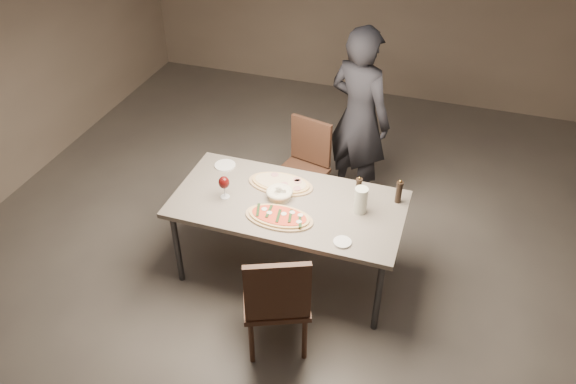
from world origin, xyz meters
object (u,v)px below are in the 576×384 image
(zucchini_pizza, at_px, (279,217))
(chair_near, at_px, (277,298))
(pepper_mill_left, at_px, (399,192))
(diner, at_px, (359,118))
(dining_table, at_px, (288,208))
(bread_basket, at_px, (279,193))
(chair_far, at_px, (305,162))
(ham_pizza, at_px, (281,183))
(carafe, at_px, (361,200))

(zucchini_pizza, bearing_deg, chair_near, -61.35)
(pepper_mill_left, bearing_deg, diner, 118.86)
(dining_table, bearing_deg, pepper_mill_left, 18.74)
(pepper_mill_left, xyz_separation_m, chair_near, (-0.63, -1.06, -0.30))
(bread_basket, bearing_deg, diner, 73.22)
(dining_table, height_order, diner, diner)
(bread_basket, bearing_deg, zucchini_pizza, -71.44)
(zucchini_pizza, relative_size, bread_basket, 2.52)
(zucchini_pizza, height_order, chair_far, chair_far)
(dining_table, xyz_separation_m, diner, (0.28, 1.23, 0.19))
(bread_basket, bearing_deg, pepper_mill_left, 15.33)
(pepper_mill_left, bearing_deg, bread_basket, -164.67)
(ham_pizza, xyz_separation_m, chair_far, (-0.01, 0.71, -0.26))
(dining_table, bearing_deg, chair_near, -77.27)
(bread_basket, distance_m, chair_near, 0.89)
(dining_table, height_order, ham_pizza, ham_pizza)
(chair_far, bearing_deg, ham_pizza, 104.15)
(dining_table, bearing_deg, carafe, 6.92)
(pepper_mill_left, relative_size, chair_far, 0.23)
(bread_basket, xyz_separation_m, chair_far, (-0.06, 0.88, -0.29))
(diner, bearing_deg, bread_basket, 98.05)
(chair_far, xyz_separation_m, diner, (0.42, 0.32, 0.37))
(bread_basket, height_order, chair_far, chair_far)
(carafe, height_order, chair_far, carafe)
(ham_pizza, distance_m, chair_near, 1.05)
(carafe, bearing_deg, ham_pizza, 169.18)
(ham_pizza, bearing_deg, pepper_mill_left, 16.59)
(zucchini_pizza, xyz_separation_m, chair_near, (0.18, -0.58, -0.22))
(ham_pizza, relative_size, diner, 0.31)
(dining_table, height_order, bread_basket, bread_basket)
(chair_far, relative_size, diner, 0.52)
(zucchini_pizza, height_order, chair_near, chair_near)
(bread_basket, bearing_deg, ham_pizza, 105.68)
(chair_far, height_order, diner, diner)
(zucchini_pizza, relative_size, diner, 0.30)
(carafe, xyz_separation_m, chair_far, (-0.69, 0.84, -0.35))
(chair_near, xyz_separation_m, diner, (0.10, 2.01, 0.33))
(zucchini_pizza, bearing_deg, ham_pizza, 118.93)
(zucchini_pizza, relative_size, carafe, 2.47)
(carafe, bearing_deg, bread_basket, -176.70)
(dining_table, height_order, carafe, carafe)
(pepper_mill_left, relative_size, diner, 0.12)
(ham_pizza, height_order, chair_far, chair_far)
(dining_table, distance_m, pepper_mill_left, 0.87)
(dining_table, relative_size, zucchini_pizza, 3.42)
(zucchini_pizza, relative_size, pepper_mill_left, 2.53)
(dining_table, relative_size, bread_basket, 8.63)
(zucchini_pizza, relative_size, chair_far, 0.58)
(diner, bearing_deg, dining_table, 101.95)
(chair_near, height_order, diner, diner)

